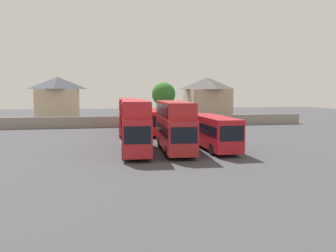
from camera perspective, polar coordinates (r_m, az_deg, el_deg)
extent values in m
plane|color=#424247|center=(52.61, -3.07, -0.78)|extent=(140.00, 140.00, 0.00)
cube|color=gray|center=(58.83, -3.92, 0.77)|extent=(56.00, 0.50, 1.80)
cube|color=red|center=(34.20, -5.29, -0.96)|extent=(3.15, 11.28, 3.19)
cube|color=black|center=(28.60, -4.91, -1.47)|extent=(2.16, 0.21, 1.43)
cube|color=black|center=(34.15, -5.29, -0.32)|extent=(3.13, 10.39, 1.00)
cube|color=red|center=(34.29, -5.34, 2.93)|extent=(3.06, 10.72, 1.44)
cube|color=black|center=(34.29, -5.34, 2.93)|extent=(3.12, 10.17, 1.01)
cylinder|color=black|center=(31.04, -2.95, -4.23)|extent=(0.37, 1.12, 1.10)
cylinder|color=black|center=(30.95, -7.14, -4.29)|extent=(0.37, 1.12, 1.10)
cylinder|color=black|center=(37.85, -3.74, -2.45)|extent=(0.37, 1.12, 1.10)
cylinder|color=black|center=(37.78, -7.17, -2.50)|extent=(0.37, 1.12, 1.10)
cube|color=#AF2125|center=(34.48, 1.07, -1.03)|extent=(3.12, 10.64, 3.02)
cube|color=black|center=(29.27, 2.62, -1.51)|extent=(2.22, 0.21, 1.36)
cube|color=black|center=(34.44, 1.08, -0.43)|extent=(3.12, 9.80, 0.95)
cube|color=#AF2125|center=(34.56, 1.02, 2.72)|extent=(3.04, 10.11, 1.47)
cube|color=black|center=(34.56, 1.02, 2.72)|extent=(3.10, 9.59, 1.03)
cylinder|color=black|center=(31.69, 4.03, -4.03)|extent=(0.36, 1.12, 1.10)
cylinder|color=black|center=(31.32, -0.14, -4.13)|extent=(0.36, 1.12, 1.10)
cylinder|color=black|center=(38.02, 2.07, -2.41)|extent=(0.36, 1.12, 1.10)
cylinder|color=black|center=(37.71, -1.41, -2.47)|extent=(0.36, 1.12, 1.10)
cube|color=red|center=(35.97, 7.23, -0.82)|extent=(2.56, 10.19, 2.99)
cube|color=black|center=(31.17, 10.23, -1.19)|extent=(2.17, 0.10, 1.34)
cube|color=black|center=(35.93, 7.24, -0.25)|extent=(2.59, 9.38, 0.94)
cylinder|color=black|center=(33.61, 10.75, -3.56)|extent=(0.31, 1.10, 1.10)
cylinder|color=black|center=(32.83, 7.08, -3.72)|extent=(0.31, 1.10, 1.10)
cylinder|color=black|center=(39.45, 7.31, -2.16)|extent=(0.31, 1.10, 1.10)
cylinder|color=black|center=(38.79, 4.13, -2.26)|extent=(0.31, 1.10, 1.10)
cube|color=red|center=(48.75, -6.34, 0.85)|extent=(3.04, 11.84, 2.95)
cube|color=black|center=(42.86, -6.10, 0.67)|extent=(2.19, 0.18, 1.33)
cube|color=black|center=(48.73, -6.34, 1.26)|extent=(3.03, 10.90, 0.93)
cube|color=red|center=(48.91, -6.38, 3.50)|extent=(2.96, 11.25, 1.54)
cube|color=black|center=(48.91, -6.38, 3.50)|extent=(3.02, 10.67, 1.08)
cylinder|color=black|center=(45.31, -4.73, -1.13)|extent=(0.35, 1.11, 1.10)
cylinder|color=black|center=(45.24, -7.62, -1.17)|extent=(0.35, 1.11, 1.10)
cylinder|color=black|center=(52.54, -5.20, -0.20)|extent=(0.35, 1.11, 1.10)
cylinder|color=black|center=(52.47, -7.69, -0.24)|extent=(0.35, 1.11, 1.10)
cube|color=red|center=(49.18, -2.10, 0.91)|extent=(2.63, 11.40, 2.93)
cube|color=black|center=(43.53, -1.02, 0.76)|extent=(2.22, 0.10, 1.32)
cube|color=black|center=(49.15, -2.10, 1.31)|extent=(2.66, 10.49, 0.92)
cylinder|color=black|center=(46.02, -0.03, -1.00)|extent=(0.31, 1.10, 1.10)
cylinder|color=black|center=(45.67, -2.90, -1.06)|extent=(0.31, 1.10, 1.10)
cylinder|color=black|center=(52.94, -1.39, -0.14)|extent=(0.31, 1.10, 1.10)
cylinder|color=black|center=(52.63, -3.89, -0.18)|extent=(0.31, 1.10, 1.10)
cube|color=#AF1D20|center=(49.50, 1.69, 0.97)|extent=(2.52, 10.46, 2.98)
cube|color=black|center=(44.39, 3.18, 0.89)|extent=(2.18, 0.09, 1.34)
cube|color=black|center=(49.47, 1.69, 1.38)|extent=(2.56, 9.62, 0.94)
cylinder|color=black|center=(46.77, 3.92, -0.91)|extent=(0.30, 1.10, 1.10)
cylinder|color=black|center=(46.23, 1.19, -0.97)|extent=(0.30, 1.10, 1.10)
cylinder|color=black|center=(53.02, 2.11, -0.13)|extent=(0.30, 1.10, 1.10)
cylinder|color=black|center=(52.54, -0.31, -0.18)|extent=(0.30, 1.10, 1.10)
cube|color=#C6B293|center=(68.53, -17.19, 3.08)|extent=(7.22, 7.66, 6.26)
pyramid|color=#3D424C|center=(68.50, -17.30, 6.62)|extent=(7.58, 8.04, 2.20)
cube|color=tan|center=(69.69, 6.30, 3.32)|extent=(7.65, 7.96, 6.21)
pyramid|color=#514C4C|center=(69.65, 6.34, 6.81)|extent=(8.03, 8.36, 2.29)
cylinder|color=brown|center=(61.78, -0.71, 1.99)|extent=(0.44, 0.44, 3.90)
sphere|color=#2D6B28|center=(61.66, -0.71, 5.13)|extent=(4.10, 4.10, 4.10)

